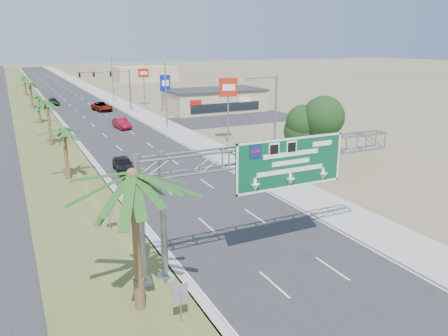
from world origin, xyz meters
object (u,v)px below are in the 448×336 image
at_px(car_left_lane, 124,164).
at_px(store_building, 214,101).
at_px(sign_gantry, 264,163).
at_px(car_far, 53,102).
at_px(signal_mast, 119,87).
at_px(car_mid_lane, 122,124).
at_px(pole_sign_blue, 165,84).
at_px(palm_near, 132,176).
at_px(car_right_lane, 102,107).
at_px(pole_sign_red_far, 144,76).
at_px(pole_sign_red_near, 228,91).

bearing_deg(car_left_lane, store_building, 54.34).
height_order(sign_gantry, car_far, sign_gantry).
distance_m(signal_mast, car_mid_lane, 16.90).
bearing_deg(store_building, signal_mast, 160.46).
distance_m(store_building, pole_sign_blue, 9.89).
xyz_separation_m(palm_near, car_mid_lane, (10.70, 47.99, -6.15)).
distance_m(car_left_lane, car_right_lane, 43.87).
distance_m(car_right_lane, pole_sign_blue, 13.73).
bearing_deg(car_mid_lane, car_right_lane, 82.37).
relative_size(store_building, car_mid_lane, 3.78).
xyz_separation_m(pole_sign_blue, pole_sign_red_far, (-0.96, 10.86, 0.93)).
distance_m(car_right_lane, car_far, 15.24).
bearing_deg(car_left_lane, pole_sign_red_far, 73.23).
height_order(car_mid_lane, car_right_lane, car_right_lane).
bearing_deg(pole_sign_red_far, sign_gantry, -100.69).
bearing_deg(sign_gantry, signal_mast, 84.26).
xyz_separation_m(store_building, car_far, (-27.23, 23.07, -1.29)).
bearing_deg(pole_sign_red_far, store_building, -52.73).
bearing_deg(signal_mast, pole_sign_red_near, -77.77).
bearing_deg(car_right_lane, signal_mast, -63.26).
bearing_deg(palm_near, car_mid_lane, 77.43).
bearing_deg(sign_gantry, palm_near, -166.68).
xyz_separation_m(signal_mast, car_left_lane, (-9.14, -39.45, -4.09)).
bearing_deg(pole_sign_red_far, palm_near, -106.60).
distance_m(store_building, car_right_lane, 21.94).
bearing_deg(car_far, signal_mast, -65.47).
height_order(store_building, pole_sign_red_far, pole_sign_red_far).
relative_size(sign_gantry, palm_near, 2.01).
xyz_separation_m(car_left_lane, pole_sign_red_far, (15.97, 46.62, 5.47)).
distance_m(car_mid_lane, pole_sign_red_near, 19.80).
relative_size(sign_gantry, pole_sign_blue, 2.31).
distance_m(pole_sign_blue, pole_sign_red_far, 10.94).
distance_m(store_building, car_far, 35.71).
distance_m(car_far, pole_sign_blue, 28.00).
bearing_deg(sign_gantry, pole_sign_red_near, 66.69).
height_order(palm_near, car_mid_lane, palm_near).
height_order(car_left_lane, pole_sign_blue, pole_sign_blue).
height_order(car_right_lane, car_far, car_right_lane).
height_order(palm_near, pole_sign_red_far, palm_near).
height_order(car_far, pole_sign_blue, pole_sign_blue).
xyz_separation_m(palm_near, car_left_lane, (5.23, 24.52, -6.17)).
bearing_deg(store_building, car_mid_lane, -153.97).
bearing_deg(sign_gantry, car_right_lane, 86.94).
xyz_separation_m(store_building, car_right_lane, (-19.53, 9.92, -1.17)).
bearing_deg(pole_sign_blue, signal_mast, 154.63).
xyz_separation_m(car_left_lane, pole_sign_red_near, (16.00, 7.80, 5.98)).
height_order(palm_near, pole_sign_blue, palm_near).
distance_m(palm_near, car_far, 81.41).
height_order(sign_gantry, pole_sign_red_near, pole_sign_red_near).
bearing_deg(pole_sign_blue, car_far, 131.18).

